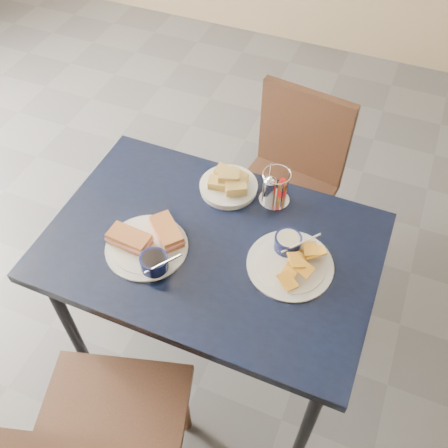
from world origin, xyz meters
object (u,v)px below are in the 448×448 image
at_px(dining_table, 212,256).
at_px(chair_near, 90,445).
at_px(chair_far, 289,172).
at_px(sandwich_plate, 149,244).
at_px(condiment_caddy, 274,189).
at_px(bread_basket, 229,184).
at_px(plantain_plate, 290,257).

xyz_separation_m(dining_table, chair_near, (-0.10, -0.68, -0.12)).
distance_m(dining_table, chair_far, 0.71).
height_order(sandwich_plate, condiment_caddy, condiment_caddy).
bearing_deg(condiment_caddy, sandwich_plate, -130.16).
distance_m(chair_near, chair_far, 1.38).
xyz_separation_m(chair_near, condiment_caddy, (0.23, 0.95, 0.25)).
distance_m(sandwich_plate, condiment_caddy, 0.48).
bearing_deg(bread_basket, chair_far, 73.93).
relative_size(sandwich_plate, condiment_caddy, 2.23).
relative_size(chair_far, bread_basket, 4.18).
distance_m(dining_table, bread_basket, 0.28).
relative_size(dining_table, condiment_caddy, 8.18).
height_order(dining_table, chair_far, chair_far).
distance_m(chair_near, sandwich_plate, 0.63).
distance_m(dining_table, sandwich_plate, 0.23).
relative_size(plantain_plate, condiment_caddy, 2.08).
bearing_deg(bread_basket, plantain_plate, -36.14).
distance_m(sandwich_plate, plantain_plate, 0.47).
bearing_deg(bread_basket, dining_table, -81.35).
relative_size(plantain_plate, bread_basket, 1.35).
height_order(dining_table, bread_basket, bread_basket).
xyz_separation_m(chair_near, bread_basket, (0.06, 0.94, 0.22)).
height_order(chair_far, bread_basket, chair_far).
relative_size(dining_table, bread_basket, 5.32).
bearing_deg(dining_table, chair_far, 82.97).
bearing_deg(chair_near, dining_table, 81.96).
bearing_deg(condiment_caddy, plantain_plate, -59.81).
xyz_separation_m(bread_basket, condiment_caddy, (0.17, 0.01, 0.03)).
bearing_deg(sandwich_plate, chair_far, 71.21).
xyz_separation_m(chair_near, plantain_plate, (0.36, 0.71, 0.21)).
bearing_deg(chair_far, sandwich_plate, -108.79).
bearing_deg(bread_basket, condiment_caddy, 4.53).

